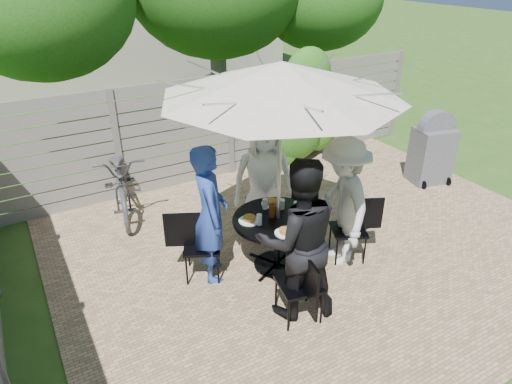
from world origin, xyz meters
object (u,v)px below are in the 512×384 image
chair_left (202,258)px  glass_left (259,220)px  plate_back (271,202)px  glass_back (265,204)px  person_right (343,202)px  plate_front (286,232)px  patio_table (278,233)px  glass_right (296,207)px  umbrella (282,80)px  chair_front (299,298)px  glass_front (292,223)px  bicycle (121,180)px  person_left (210,214)px  plate_right (306,213)px  plate_left (249,219)px  person_back (263,178)px  chair_right (348,241)px  bbq_grill (432,150)px  syrup_jug (272,211)px  coffee_cup (281,204)px  chair_back (261,213)px  person_front (298,241)px

chair_left → glass_left: size_ratio=6.52×
plate_back → glass_back: 0.15m
person_right → plate_front: (-0.90, -0.08, -0.10)m
patio_table → glass_right: glass_right is taller
plate_front → glass_back: glass_back is taller
umbrella → chair_front: size_ratio=3.71×
glass_front → bicycle: size_ratio=0.07×
person_left → plate_right: bearing=-90.0°
person_left → plate_left: size_ratio=6.76×
glass_right → person_back: bearing=91.5°
person_left → chair_front: (0.49, -1.18, -0.60)m
chair_left → person_right: person_right is taller
bicycle → plate_left: bearing=-56.9°
chair_right → person_right: 0.61m
patio_table → chair_right: (0.92, -0.30, -0.24)m
patio_table → glass_back: glass_back is taller
person_back → glass_left: size_ratio=12.57×
person_back → bbq_grill: size_ratio=1.34×
chair_front → syrup_jug: size_ratio=5.75×
coffee_cup → chair_back: bearing=79.4°
glass_back → coffee_cup: size_ratio=1.17×
chair_right → patio_table: bearing=6.9°
chair_left → plate_front: 1.14m
plate_left → glass_right: glass_right is taller
person_front → person_right: bearing=-135.0°
chair_left → plate_back: (1.03, 0.04, 0.48)m
person_left → plate_right: size_ratio=6.76×
chair_left → plate_left: 0.77m
plate_left → bicycle: size_ratio=0.13×
syrup_jug → plate_right: bearing=-24.9°
patio_table → person_left: 0.91m
chair_right → bbq_grill: size_ratio=0.67×
chair_back → glass_left: 1.23m
glass_left → glass_front: (0.30, -0.26, 0.00)m
plate_right → bbq_grill: bearing=15.1°
umbrella → person_front: size_ratio=1.82×
chair_front → glass_front: chair_front is taller
plate_left → umbrella: bearing=-18.1°
plate_front → bbq_grill: (3.77, 1.13, -0.16)m
syrup_jug → bicycle: bicycle is taller
umbrella → glass_front: umbrella is taller
chair_front → coffee_cup: chair_front is taller
plate_right → glass_back: bearing=132.7°
chair_back → glass_right: bearing=19.7°
chair_right → glass_back: size_ratio=6.32×
person_left → glass_front: 0.97m
glass_left → person_left: bearing=151.4°
plate_front → glass_right: 0.53m
bicycle → chair_left: bearing=-69.0°
chair_left → glass_left: (0.64, -0.32, 0.52)m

